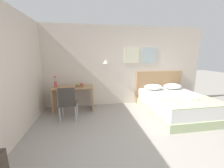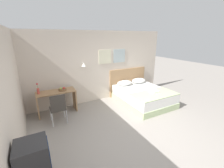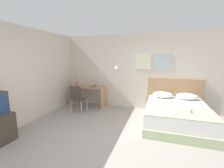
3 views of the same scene
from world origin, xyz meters
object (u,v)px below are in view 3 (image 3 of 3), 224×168
object	(u,v)px
pillow_right	(187,96)
folded_towel_near_foot	(183,109)
fruit_bowl	(93,86)
headboard	(174,95)
desk_chair	(77,97)
bed	(176,115)
desk	(89,93)
throw_blanket	(180,113)
flower_vase	(77,83)
pillow_left	(163,95)

from	to	relation	value
pillow_right	folded_towel_near_foot	xyz separation A→B (m)	(-0.26, -1.21, -0.04)
fruit_bowl	headboard	bearing A→B (deg)	7.21
pillow_right	folded_towel_near_foot	world-z (taller)	pillow_right
headboard	desk_chair	bearing A→B (deg)	-161.22
bed	desk	distance (m)	3.10
throw_blanket	fruit_bowl	xyz separation A→B (m)	(-2.79, 1.30, 0.24)
pillow_right	desk	bearing A→B (deg)	-179.46
throw_blanket	desk	bearing A→B (deg)	156.27
pillow_right	folded_towel_near_foot	distance (m)	1.23
pillow_right	flower_vase	size ratio (longest dim) A/B	1.83
bed	desk	world-z (taller)	desk
flower_vase	desk_chair	bearing A→B (deg)	-59.26
pillow_right	desk_chair	xyz separation A→B (m)	(-3.43, -0.74, -0.11)
throw_blanket	flower_vase	bearing A→B (deg)	159.17
bed	folded_towel_near_foot	xyz separation A→B (m)	(0.10, -0.45, 0.33)
bed	folded_towel_near_foot	world-z (taller)	folded_towel_near_foot
throw_blanket	desk_chair	size ratio (longest dim) A/B	1.69
bed	headboard	distance (m)	1.10
headboard	desk	distance (m)	3.02
bed	throw_blanket	distance (m)	0.66
desk_chair	flower_vase	xyz separation A→B (m)	(-0.43, 0.72, 0.35)
pillow_right	throw_blanket	xyz separation A→B (m)	(-0.36, -1.35, -0.08)
throw_blanket	flower_vase	size ratio (longest dim) A/B	4.52
throw_blanket	fruit_bowl	size ratio (longest dim) A/B	6.09
pillow_right	throw_blanket	bearing A→B (deg)	-104.78
pillow_right	folded_towel_near_foot	bearing A→B (deg)	-102.10
pillow_left	flower_vase	size ratio (longest dim) A/B	1.83
headboard	flower_vase	world-z (taller)	headboard
pillow_right	fruit_bowl	bearing A→B (deg)	-179.05
bed	desk_chair	distance (m)	3.08
throw_blanket	headboard	bearing A→B (deg)	90.00
pillow_left	fruit_bowl	distance (m)	2.44
desk_chair	pillow_left	bearing A→B (deg)	15.30
throw_blanket	fruit_bowl	distance (m)	3.09
folded_towel_near_foot	flower_vase	distance (m)	3.80
pillow_left	pillow_right	world-z (taller)	same
pillow_right	pillow_left	bearing A→B (deg)	180.00
desk	desk_chair	bearing A→B (deg)	-95.65
pillow_left	fruit_bowl	world-z (taller)	fruit_bowl
bed	desk_chair	bearing A→B (deg)	179.77
headboard	pillow_left	distance (m)	0.47
pillow_right	flower_vase	bearing A→B (deg)	-179.73
throw_blanket	flower_vase	distance (m)	3.76
pillow_right	desk_chair	bearing A→B (deg)	-167.78
pillow_right	flower_vase	distance (m)	3.87
fruit_bowl	desk	bearing A→B (deg)	174.27
folded_towel_near_foot	desk	size ratio (longest dim) A/B	0.23
bed	folded_towel_near_foot	size ratio (longest dim) A/B	7.43
pillow_right	flower_vase	xyz separation A→B (m)	(-3.86, -0.02, 0.24)
flower_vase	bed	bearing A→B (deg)	-11.88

